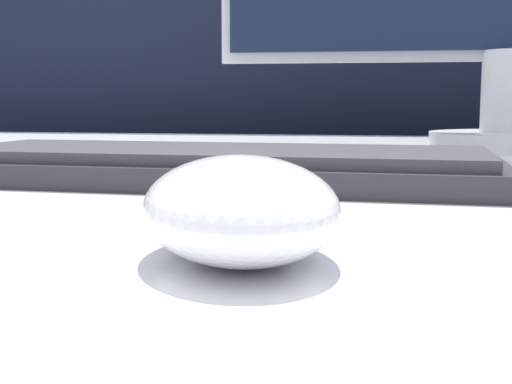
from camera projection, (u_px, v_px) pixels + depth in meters
The scene contains 3 objects.
partition_panel at pixel (355, 210), 1.28m from camera, with size 5.00×0.03×1.14m.
computer_mouse_near at pixel (241, 208), 0.26m from camera, with size 0.10×0.12×0.04m.
keyboard at pixel (217, 166), 0.50m from camera, with size 0.40×0.17×0.02m.
Camera 1 is at (0.05, -0.54, 0.77)m, focal length 50.00 mm.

